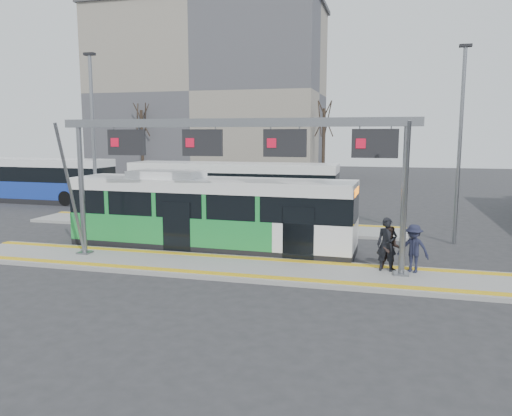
# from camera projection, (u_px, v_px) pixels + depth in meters

# --- Properties ---
(ground) EXTENTS (120.00, 120.00, 0.00)m
(ground) POSITION_uv_depth(u_px,v_px,m) (241.00, 270.00, 17.78)
(ground) COLOR #2D2D30
(ground) RESTS_ON ground
(platform_main) EXTENTS (22.00, 3.00, 0.15)m
(platform_main) POSITION_uv_depth(u_px,v_px,m) (241.00, 268.00, 17.77)
(platform_main) COLOR gray
(platform_main) RESTS_ON ground
(platform_second) EXTENTS (20.00, 3.00, 0.15)m
(platform_second) POSITION_uv_depth(u_px,v_px,m) (211.00, 224.00, 26.43)
(platform_second) COLOR gray
(platform_second) RESTS_ON ground
(tactile_main) EXTENTS (22.00, 2.65, 0.02)m
(tactile_main) POSITION_uv_depth(u_px,v_px,m) (241.00, 266.00, 17.76)
(tactile_main) COLOR yellow
(tactile_main) RESTS_ON platform_main
(tactile_second) EXTENTS (20.00, 0.35, 0.02)m
(tactile_second) POSITION_uv_depth(u_px,v_px,m) (218.00, 219.00, 27.52)
(tactile_second) COLOR yellow
(tactile_second) RESTS_ON platform_second
(gantry) EXTENTS (13.00, 1.68, 5.20)m
(gantry) POSITION_uv_depth(u_px,v_px,m) (233.00, 149.00, 17.48)
(gantry) COLOR slate
(gantry) RESTS_ON platform_main
(apartment_block) EXTENTS (24.50, 12.50, 18.40)m
(apartment_block) POSITION_uv_depth(u_px,v_px,m) (210.00, 93.00, 54.38)
(apartment_block) COLOR gray
(apartment_block) RESTS_ON ground
(hero_bus) EXTENTS (12.00, 2.91, 3.28)m
(hero_bus) POSITION_uv_depth(u_px,v_px,m) (210.00, 214.00, 20.83)
(hero_bus) COLOR black
(hero_bus) RESTS_ON ground
(bg_bus_green) EXTENTS (12.46, 2.71, 3.11)m
(bg_bus_green) POSITION_uv_depth(u_px,v_px,m) (233.00, 189.00, 29.88)
(bg_bus_green) COLOR black
(bg_bus_green) RESTS_ON ground
(bg_bus_blue) EXTENTS (11.91, 2.97, 3.09)m
(bg_bus_blue) POSITION_uv_depth(u_px,v_px,m) (33.00, 181.00, 35.61)
(bg_bus_blue) COLOR black
(bg_bus_blue) RESTS_ON ground
(passenger_a) EXTENTS (0.68, 0.45, 1.84)m
(passenger_a) POSITION_uv_depth(u_px,v_px,m) (387.00, 244.00, 17.02)
(passenger_a) COLOR black
(passenger_a) RESTS_ON platform_main
(passenger_b) EXTENTS (0.79, 0.63, 1.54)m
(passenger_b) POSITION_uv_depth(u_px,v_px,m) (391.00, 249.00, 17.06)
(passenger_b) COLOR black
(passenger_b) RESTS_ON platform_main
(passenger_c) EXTENTS (1.21, 0.96, 1.65)m
(passenger_c) POSITION_uv_depth(u_px,v_px,m) (413.00, 248.00, 16.86)
(passenger_c) COLOR #1E2036
(passenger_c) RESTS_ON platform_main
(tree_left) EXTENTS (1.40, 1.40, 8.51)m
(tree_left) POSITION_uv_depth(u_px,v_px,m) (268.00, 117.00, 48.77)
(tree_left) COLOR #382B21
(tree_left) RESTS_ON ground
(tree_mid) EXTENTS (1.40, 1.40, 8.14)m
(tree_mid) POSITION_uv_depth(u_px,v_px,m) (324.00, 119.00, 46.23)
(tree_mid) COLOR #382B21
(tree_mid) RESTS_ON ground
(tree_far) EXTENTS (1.40, 1.40, 8.14)m
(tree_far) POSITION_uv_depth(u_px,v_px,m) (141.00, 120.00, 49.74)
(tree_far) COLOR #382B21
(tree_far) RESTS_ON ground
(lamp_west) EXTENTS (0.50, 0.25, 8.41)m
(lamp_west) POSITION_uv_depth(u_px,v_px,m) (94.00, 142.00, 22.85)
(lamp_west) COLOR slate
(lamp_west) RESTS_ON ground
(lamp_east) EXTENTS (0.50, 0.25, 8.52)m
(lamp_east) POSITION_uv_depth(u_px,v_px,m) (460.00, 141.00, 21.34)
(lamp_east) COLOR slate
(lamp_east) RESTS_ON ground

